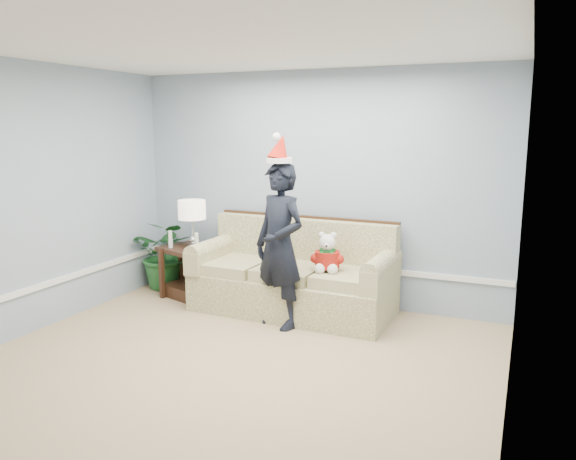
{
  "coord_description": "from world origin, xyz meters",
  "views": [
    {
      "loc": [
        2.3,
        -3.61,
        2.07
      ],
      "look_at": [
        0.07,
        1.55,
        1.02
      ],
      "focal_mm": 35.0,
      "sensor_mm": 36.0,
      "label": 1
    }
  ],
  "objects_px": {
    "houseplant": "(167,254)",
    "teddy_bear": "(327,257)",
    "side_table": "(189,277)",
    "sofa": "(294,279)",
    "man": "(280,246)",
    "table_lamp": "(192,212)"
  },
  "relations": [
    {
      "from": "man",
      "to": "sofa",
      "type": "bearing_deg",
      "value": 118.35
    },
    {
      "from": "teddy_bear",
      "to": "side_table",
      "type": "bearing_deg",
      "value": 161.16
    },
    {
      "from": "table_lamp",
      "to": "man",
      "type": "xyz_separation_m",
      "value": [
        1.36,
        -0.48,
        -0.2
      ]
    },
    {
      "from": "houseplant",
      "to": "teddy_bear",
      "type": "distance_m",
      "value": 2.35
    },
    {
      "from": "sofa",
      "to": "man",
      "type": "distance_m",
      "value": 0.71
    },
    {
      "from": "side_table",
      "to": "man",
      "type": "xyz_separation_m",
      "value": [
        1.45,
        -0.51,
        0.62
      ]
    },
    {
      "from": "table_lamp",
      "to": "teddy_bear",
      "type": "bearing_deg",
      "value": -4.13
    },
    {
      "from": "side_table",
      "to": "houseplant",
      "type": "xyz_separation_m",
      "value": [
        -0.46,
        0.19,
        0.21
      ]
    },
    {
      "from": "sofa",
      "to": "table_lamp",
      "type": "height_order",
      "value": "table_lamp"
    },
    {
      "from": "sofa",
      "to": "teddy_bear",
      "type": "xyz_separation_m",
      "value": [
        0.44,
        -0.16,
        0.33
      ]
    },
    {
      "from": "teddy_bear",
      "to": "sofa",
      "type": "bearing_deg",
      "value": 145.84
    },
    {
      "from": "houseplant",
      "to": "teddy_bear",
      "type": "relative_size",
      "value": 2.09
    },
    {
      "from": "sofa",
      "to": "man",
      "type": "height_order",
      "value": "man"
    },
    {
      "from": "man",
      "to": "teddy_bear",
      "type": "bearing_deg",
      "value": 64.38
    },
    {
      "from": "side_table",
      "to": "teddy_bear",
      "type": "relative_size",
      "value": 1.8
    },
    {
      "from": "sofa",
      "to": "side_table",
      "type": "height_order",
      "value": "sofa"
    },
    {
      "from": "sofa",
      "to": "houseplant",
      "type": "bearing_deg",
      "value": 175.9
    },
    {
      "from": "side_table",
      "to": "teddy_bear",
      "type": "xyz_separation_m",
      "value": [
        1.84,
        -0.16,
        0.46
      ]
    },
    {
      "from": "side_table",
      "to": "sofa",
      "type": "bearing_deg",
      "value": 0.09
    },
    {
      "from": "table_lamp",
      "to": "houseplant",
      "type": "height_order",
      "value": "table_lamp"
    },
    {
      "from": "table_lamp",
      "to": "man",
      "type": "bearing_deg",
      "value": -19.32
    },
    {
      "from": "side_table",
      "to": "teddy_bear",
      "type": "bearing_deg",
      "value": -5.04
    }
  ]
}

